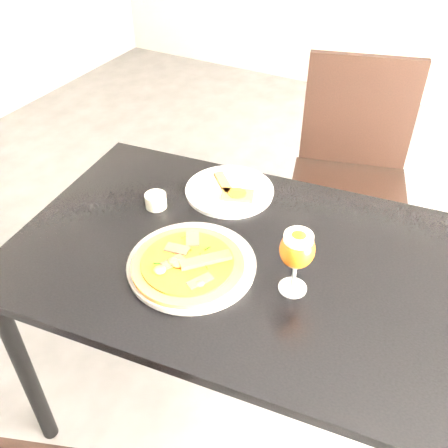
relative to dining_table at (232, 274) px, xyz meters
The scene contains 10 objects.
ground 0.67m from the dining_table, 95.67° to the right, with size 6.00×6.00×0.00m, color #535355.
dining_table is the anchor object (origin of this frame).
chair_far 0.85m from the dining_table, 82.29° to the left, with size 0.56×0.56×0.99m.
plate_main 0.16m from the dining_table, 119.98° to the right, with size 0.33×0.33×0.02m, color silver.
pizza 0.18m from the dining_table, 116.47° to the right, with size 0.29×0.29×0.03m.
plate_second 0.29m from the dining_table, 118.79° to the left, with size 0.28×0.28×0.01m, color silver.
crust_scraps 0.28m from the dining_table, 116.77° to the left, with size 0.18×0.14×0.01m.
loose_crust 0.14m from the dining_table, 160.80° to the left, with size 0.11×0.02×0.01m, color brown.
sauce_cup 0.33m from the dining_table, 166.48° to the left, with size 0.07×0.07×0.04m.
beer_glass 0.30m from the dining_table, 15.49° to the right, with size 0.09×0.09×0.18m.
Camera 1 is at (0.47, -0.80, 1.66)m, focal length 40.00 mm.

